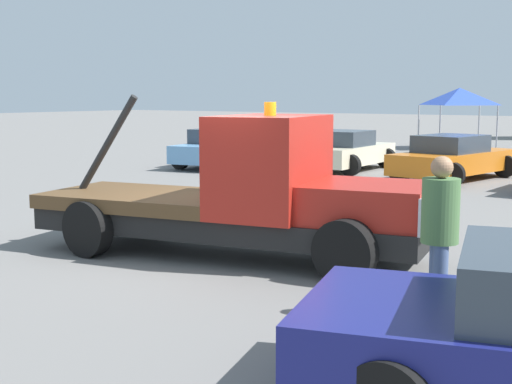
# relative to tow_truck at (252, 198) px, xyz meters

# --- Properties ---
(ground_plane) EXTENTS (160.00, 160.00, 0.00)m
(ground_plane) POSITION_rel_tow_truck_xyz_m (-0.38, -0.07, -0.94)
(ground_plane) COLOR slate
(tow_truck) EXTENTS (6.52, 3.02, 2.51)m
(tow_truck) POSITION_rel_tow_truck_xyz_m (0.00, 0.00, 0.00)
(tow_truck) COLOR black
(tow_truck) RESTS_ON ground
(person_near_truck) EXTENTS (0.41, 0.41, 1.85)m
(person_near_truck) POSITION_rel_tow_truck_xyz_m (3.48, -1.40, 0.13)
(person_near_truck) COLOR #475B84
(person_near_truck) RESTS_ON ground
(parked_car_skyblue) EXTENTS (2.92, 5.01, 1.34)m
(parked_car_skyblue) POSITION_rel_tow_truck_xyz_m (-9.04, 11.22, -0.29)
(parked_car_skyblue) COLOR #669ED1
(parked_car_skyblue) RESTS_ON ground
(parked_car_cream) EXTENTS (2.61, 4.42, 1.34)m
(parked_car_cream) POSITION_rel_tow_truck_xyz_m (-4.90, 12.37, -0.29)
(parked_car_cream) COLOR beige
(parked_car_cream) RESTS_ON ground
(parked_car_orange) EXTENTS (2.89, 4.92, 1.34)m
(parked_car_orange) POSITION_rel_tow_truck_xyz_m (-0.96, 11.82, -0.29)
(parked_car_orange) COLOR orange
(parked_car_orange) RESTS_ON ground
(canopy_tent_blue) EXTENTS (2.87, 2.87, 2.84)m
(canopy_tent_blue) POSITION_rel_tow_truck_xyz_m (-5.04, 24.18, 1.49)
(canopy_tent_blue) COLOR #9E9EA3
(canopy_tent_blue) RESTS_ON ground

